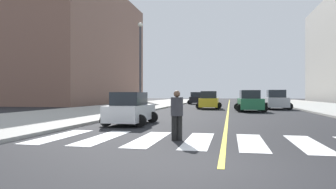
# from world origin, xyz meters

# --- Properties ---
(ground_plane) EXTENTS (220.00, 220.00, 0.00)m
(ground_plane) POSITION_xyz_m (0.00, 0.00, 0.00)
(ground_plane) COLOR black
(sidewalk_kerb_west) EXTENTS (10.00, 120.00, 0.15)m
(sidewalk_kerb_west) POSITION_xyz_m (-12.20, 20.00, 0.07)
(sidewalk_kerb_west) COLOR #9E9B93
(sidewalk_kerb_west) RESTS_ON ground
(crosswalk_paint) EXTENTS (13.50, 4.00, 0.01)m
(crosswalk_paint) POSITION_xyz_m (0.00, 4.00, 0.01)
(crosswalk_paint) COLOR silver
(crosswalk_paint) RESTS_ON ground
(lane_divider_paint) EXTENTS (0.16, 80.00, 0.01)m
(lane_divider_paint) POSITION_xyz_m (0.00, 40.00, 0.01)
(lane_divider_paint) COLOR yellow
(lane_divider_paint) RESTS_ON ground
(low_rise_brick_west) EXTENTS (16.00, 32.00, 19.93)m
(low_rise_brick_west) POSITION_xyz_m (-27.24, 43.82, 9.97)
(low_rise_brick_west) COLOR #7F594A
(low_rise_brick_west) RESTS_ON ground
(car_silver_nearest) EXTENTS (3.00, 4.74, 2.10)m
(car_silver_nearest) POSITION_xyz_m (5.12, 28.06, 0.98)
(car_silver_nearest) COLOR #B7B7BC
(car_silver_nearest) RESTS_ON ground
(car_yellow_second) EXTENTS (2.76, 4.40, 1.96)m
(car_yellow_second) POSITION_xyz_m (-2.10, 27.39, 0.92)
(car_yellow_second) COLOR gold
(car_yellow_second) RESTS_ON ground
(car_black_third) EXTENTS (2.88, 4.48, 1.96)m
(car_black_third) POSITION_xyz_m (-5.28, 43.22, 0.92)
(car_black_third) COLOR black
(car_black_third) RESTS_ON ground
(car_white_fourth) EXTENTS (2.44, 3.91, 1.75)m
(car_white_fourth) POSITION_xyz_m (-5.09, 8.94, 0.82)
(car_white_fourth) COLOR silver
(car_white_fourth) RESTS_ON ground
(car_green_fifth) EXTENTS (2.96, 4.61, 2.02)m
(car_green_fifth) POSITION_xyz_m (2.03, 23.09, 0.94)
(car_green_fifth) COLOR #236B42
(car_green_fifth) RESTS_ON ground
(pedestrian_crossing) EXTENTS (0.44, 0.44, 1.77)m
(pedestrian_crossing) POSITION_xyz_m (-1.65, 3.88, 0.98)
(pedestrian_crossing) COLOR black
(pedestrian_crossing) RESTS_ON ground
(pedestrian_walking_west) EXTENTS (0.40, 0.40, 1.61)m
(pedestrian_walking_west) POSITION_xyz_m (-8.98, 20.98, 1.03)
(pedestrian_walking_west) COLOR black
(pedestrian_walking_west) RESTS_ON sidewalk_kerb_west
(street_lamp) EXTENTS (0.44, 0.44, 8.31)m
(street_lamp) POSITION_xyz_m (-8.17, 21.03, 4.99)
(street_lamp) COLOR #38383D
(street_lamp) RESTS_ON sidewalk_kerb_west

